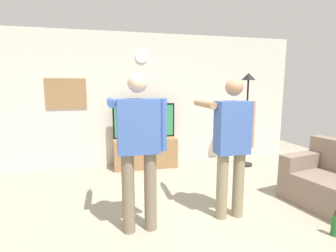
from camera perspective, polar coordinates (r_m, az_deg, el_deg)
ground_plane at (r=3.09m, az=6.97°, el=-23.21°), size 8.40×8.40×0.00m
back_wall at (r=5.48m, az=-3.76°, el=5.93°), size 6.40×0.10×2.70m
tv_stand at (r=5.27m, az=-5.15°, el=-5.82°), size 1.25×0.55×0.60m
television at (r=5.19m, az=-5.33°, el=1.19°), size 1.25×0.07×0.69m
wall_clock at (r=5.41m, az=-5.93°, el=15.11°), size 0.24×0.03×0.24m
framed_picture at (r=5.38m, az=-21.78°, el=6.74°), size 0.76×0.04×0.58m
floor_lamp at (r=5.41m, az=17.28°, el=5.52°), size 0.32×0.32×1.89m
person_standing_nearer_lamp at (r=2.82m, az=-6.62°, el=-3.81°), size 0.63×0.78×1.78m
person_standing_nearer_couch at (r=3.21m, az=13.95°, el=-3.22°), size 0.58×0.78×1.73m
beverage_bottle at (r=3.53m, az=33.09°, el=-18.10°), size 0.07×0.07×0.30m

